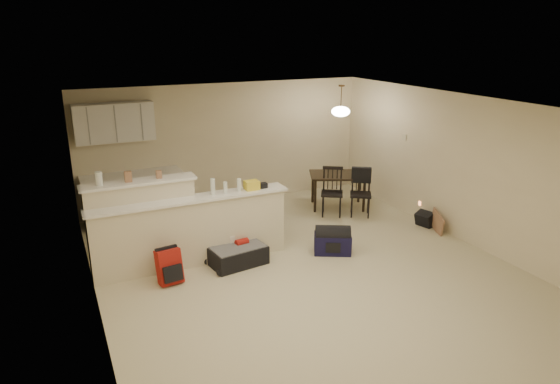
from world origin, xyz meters
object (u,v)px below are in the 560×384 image
pendant_lamp (341,111)px  dining_table (338,178)px  navy_duffel (333,244)px  red_backpack (169,266)px  suitcase (238,255)px  black_daypack (425,219)px  dining_chair_near (332,192)px  dining_chair_far (361,193)px

pendant_lamp → dining_table: bearing=-146.3°
navy_duffel → red_backpack: bearing=-155.2°
dining_table → suitcase: 3.27m
navy_duffel → pendant_lamp: bearing=84.3°
red_backpack → suitcase: bearing=0.3°
pendant_lamp → suitcase: 3.72m
pendant_lamp → black_daypack: bearing=-60.2°
dining_table → dining_chair_near: (-0.36, -0.36, -0.15)m
dining_table → dining_chair_far: (0.14, -0.62, -0.16)m
dining_table → dining_chair_near: bearing=-110.5°
pendant_lamp → navy_duffel: 2.92m
dining_table → navy_duffel: bearing=-99.2°
dining_table → black_daypack: dining_table is taller
dining_table → dining_chair_far: dining_chair_far is taller
dining_table → suitcase: size_ratio=1.59×
dining_chair_far → red_backpack: 4.21m
dining_chair_far → navy_duffel: 1.91m
suitcase → black_daypack: 3.73m
dining_table → pendant_lamp: 1.37m
dining_chair_far → red_backpack: dining_chair_far is taller
dining_chair_far → red_backpack: bearing=-131.5°
dining_chair_far → black_daypack: size_ratio=3.02×
suitcase → black_daypack: bearing=-7.9°
dining_chair_far → black_daypack: bearing=-19.1°
dining_table → dining_chair_near: size_ratio=1.41×
dining_chair_near → dining_chair_far: (0.50, -0.26, -0.02)m
black_daypack → dining_table: bearing=14.3°
red_backpack → pendant_lamp: bearing=16.7°
red_backpack → black_daypack: red_backpack is taller
pendant_lamp → dining_chair_near: pendant_lamp is taller
red_backpack → navy_duffel: size_ratio=0.84×
pendant_lamp → dining_chair_near: (-0.36, -0.36, -1.51)m
dining_chair_near → red_backpack: size_ratio=1.88×
dining_chair_far → dining_chair_near: bearing=-174.6°
black_daypack → dining_chair_far: bearing=22.7°
dining_table → navy_duffel: 2.32m
dining_table → dining_chair_far: size_ratio=1.46×
dining_chair_far → black_daypack: (0.78, -0.99, -0.33)m
dining_chair_near → dining_chair_far: bearing=4.4°
suitcase → red_backpack: 1.12m
red_backpack → black_daypack: (4.83, 0.15, -0.12)m
dining_table → pendant_lamp: (0.00, 0.00, 1.37)m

